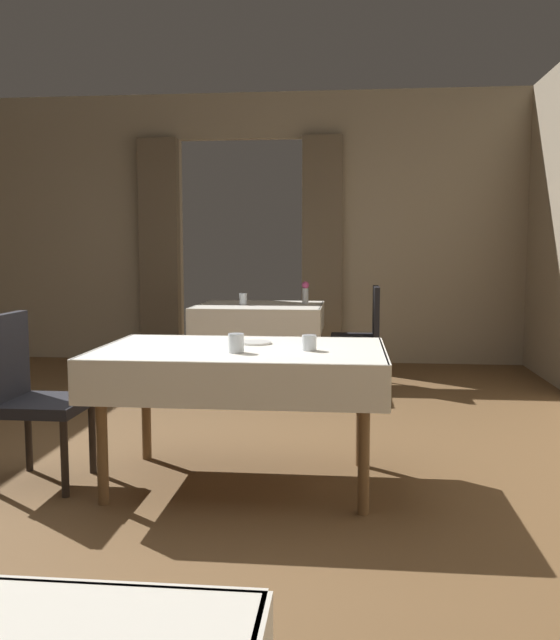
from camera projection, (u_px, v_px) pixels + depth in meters
ground at (123, 485)px, 3.65m from camera, size 10.08×10.08×0.00m
wall_back at (242, 228)px, 7.63m from camera, size 6.40×0.27×3.00m
dining_table_mid at (242, 363)px, 3.62m from camera, size 1.53×0.97×0.75m
dining_table_far at (260, 314)px, 6.42m from camera, size 1.19×1.05×0.75m
chair_mid_left at (29, 390)px, 3.64m from camera, size 0.44×0.44×0.93m
chair_far_right at (363, 330)px, 6.34m from camera, size 0.44×0.44×0.93m
glass_mid_a at (236, 343)px, 3.42m from camera, size 0.08×0.08×0.10m
plate_mid_b at (255, 343)px, 3.75m from camera, size 0.18×0.18×0.01m
glass_mid_c at (309, 343)px, 3.50m from camera, size 0.08×0.08×0.08m
flower_vase_far at (305, 292)px, 6.52m from camera, size 0.07×0.07×0.21m
glass_far_b at (243, 299)px, 6.37m from camera, size 0.07×0.07×0.11m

